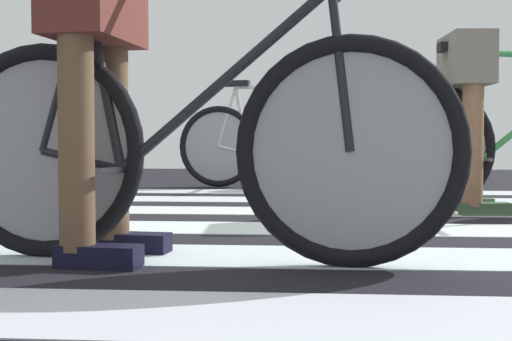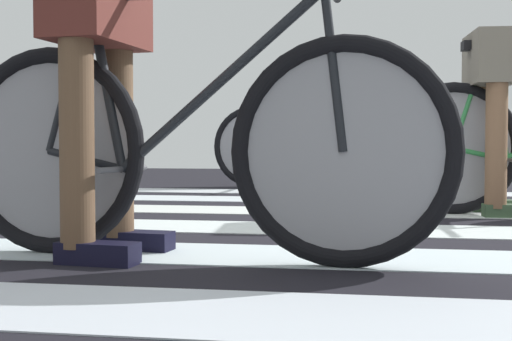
{
  "view_description": "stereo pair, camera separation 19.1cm",
  "coord_description": "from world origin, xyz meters",
  "px_view_note": "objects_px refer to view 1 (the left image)",
  "views": [
    {
      "loc": [
        -0.11,
        -3.16,
        0.4
      ],
      "look_at": [
        -0.29,
        -0.86,
        0.31
      ],
      "focal_mm": 47.21,
      "sensor_mm": 36.0,
      "label": 1
    },
    {
      "loc": [
        0.08,
        -3.16,
        0.4
      ],
      "look_at": [
        -0.29,
        -0.86,
        0.31
      ],
      "focal_mm": 47.21,
      "sensor_mm": 36.0,
      "label": 2
    }
  ],
  "objects_px": {
    "bicycle_1_of_3": "(188,143)",
    "bicycle_3_of_3": "(274,143)",
    "cyclist_1_of_3": "(96,64)",
    "cyclist_2_of_3": "(466,98)"
  },
  "relations": [
    {
      "from": "cyclist_2_of_3",
      "to": "cyclist_1_of_3",
      "type": "bearing_deg",
      "value": -137.51
    },
    {
      "from": "bicycle_1_of_3",
      "to": "cyclist_2_of_3",
      "type": "relative_size",
      "value": 1.77
    },
    {
      "from": "bicycle_1_of_3",
      "to": "bicycle_3_of_3",
      "type": "bearing_deg",
      "value": 95.15
    },
    {
      "from": "cyclist_1_of_3",
      "to": "bicycle_3_of_3",
      "type": "distance_m",
      "value": 3.68
    },
    {
      "from": "cyclist_1_of_3",
      "to": "bicycle_1_of_3",
      "type": "bearing_deg",
      "value": -0.0
    },
    {
      "from": "cyclist_1_of_3",
      "to": "bicycle_3_of_3",
      "type": "xyz_separation_m",
      "value": [
        0.39,
        3.65,
        -0.26
      ]
    },
    {
      "from": "cyclist_2_of_3",
      "to": "bicycle_3_of_3",
      "type": "distance_m",
      "value": 2.36
    },
    {
      "from": "cyclist_2_of_3",
      "to": "bicycle_1_of_3",
      "type": "bearing_deg",
      "value": -130.65
    },
    {
      "from": "bicycle_3_of_3",
      "to": "cyclist_2_of_3",
      "type": "bearing_deg",
      "value": -52.06
    },
    {
      "from": "bicycle_1_of_3",
      "to": "bicycle_3_of_3",
      "type": "xyz_separation_m",
      "value": [
        0.09,
        3.69,
        0.0
      ]
    }
  ]
}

